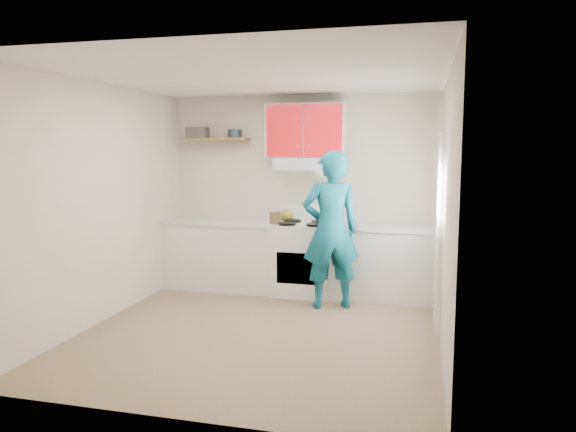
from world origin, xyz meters
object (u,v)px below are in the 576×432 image
(kettle, at_px, (287,215))
(tin, at_px, (235,134))
(crock, at_px, (275,219))
(stove, at_px, (303,259))
(person, at_px, (331,230))

(kettle, bearing_deg, tin, 174.08)
(tin, bearing_deg, crock, -23.51)
(crock, bearing_deg, stove, 10.14)
(kettle, height_order, person, person)
(stove, relative_size, kettle, 4.83)
(stove, xyz_separation_m, person, (0.45, -0.53, 0.48))
(person, bearing_deg, tin, -48.75)
(tin, xyz_separation_m, kettle, (0.72, 0.02, -1.09))
(crock, bearing_deg, kettle, 74.77)
(kettle, xyz_separation_m, crock, (-0.08, -0.30, -0.02))
(person, bearing_deg, kettle, -67.74)
(kettle, xyz_separation_m, person, (0.73, -0.76, -0.07))
(tin, bearing_deg, stove, -11.88)
(kettle, bearing_deg, stove, -46.33)
(person, bearing_deg, crock, -51.41)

